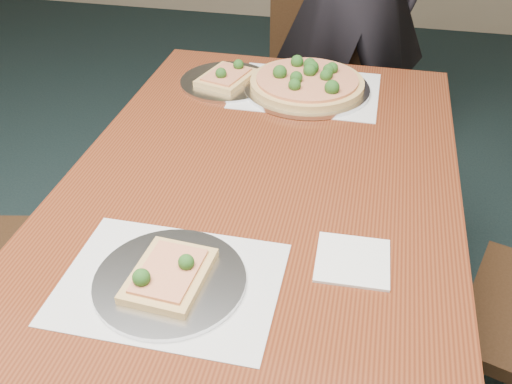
% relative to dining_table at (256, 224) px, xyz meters
% --- Properties ---
extents(dining_table, '(0.90, 1.50, 0.75)m').
position_rel_dining_table_xyz_m(dining_table, '(0.00, 0.00, 0.00)').
color(dining_table, '#532110').
rests_on(dining_table, ground).
extents(chair_far, '(0.44, 0.44, 0.91)m').
position_rel_dining_table_xyz_m(chair_far, '(-0.01, 1.13, -0.14)').
color(chair_far, black).
rests_on(chair_far, ground).
extents(placemat_main, '(0.42, 0.32, 0.00)m').
position_rel_dining_table_xyz_m(placemat_main, '(0.04, 0.53, 0.09)').
color(placemat_main, white).
rests_on(placemat_main, dining_table).
extents(placemat_near, '(0.40, 0.30, 0.00)m').
position_rel_dining_table_xyz_m(placemat_near, '(-0.09, -0.31, 0.09)').
color(placemat_near, white).
rests_on(placemat_near, dining_table).
extents(pizza_pan, '(0.37, 0.37, 0.07)m').
position_rel_dining_table_xyz_m(pizza_pan, '(0.04, 0.53, 0.12)').
color(pizza_pan, silver).
rests_on(pizza_pan, dining_table).
extents(slice_plate_near, '(0.28, 0.28, 0.06)m').
position_rel_dining_table_xyz_m(slice_plate_near, '(-0.09, -0.31, 0.11)').
color(slice_plate_near, silver).
rests_on(slice_plate_near, dining_table).
extents(slice_plate_far, '(0.28, 0.28, 0.06)m').
position_rel_dining_table_xyz_m(slice_plate_far, '(-0.21, 0.53, 0.10)').
color(slice_plate_far, silver).
rests_on(slice_plate_far, dining_table).
extents(napkin, '(0.14, 0.14, 0.01)m').
position_rel_dining_table_xyz_m(napkin, '(0.23, -0.18, 0.09)').
color(napkin, white).
rests_on(napkin, dining_table).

